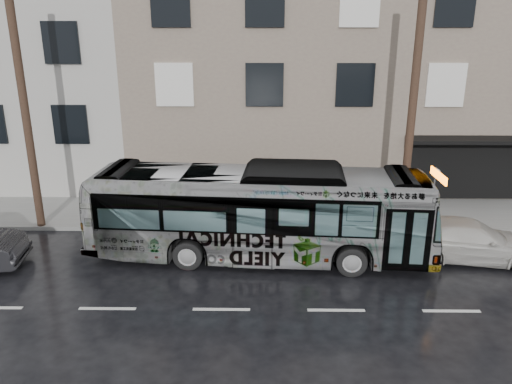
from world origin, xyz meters
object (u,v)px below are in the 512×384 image
bus (259,213)px  white_sedan (469,240)px  sign_post (433,198)px  utility_pole_front (412,111)px  utility_pole_rear (25,110)px

bus → white_sedan: bearing=-86.5°
bus → sign_post: bearing=-66.1°
utility_pole_front → white_sedan: 4.93m
utility_pole_front → bus: size_ratio=0.79×
utility_pole_front → utility_pole_rear: size_ratio=1.00×
sign_post → bus: bus is taller
utility_pole_rear → bus: (8.52, -2.35, -3.05)m
sign_post → white_sedan: bearing=-78.4°
sign_post → white_sedan: (0.50, -2.45, -0.67)m
utility_pole_front → utility_pole_rear: bearing=180.0°
utility_pole_rear → white_sedan: utility_pole_rear is taller
utility_pole_front → bus: 6.70m
sign_post → white_sedan: 2.59m
white_sedan → sign_post: bearing=19.4°
utility_pole_front → white_sedan: utility_pole_front is taller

